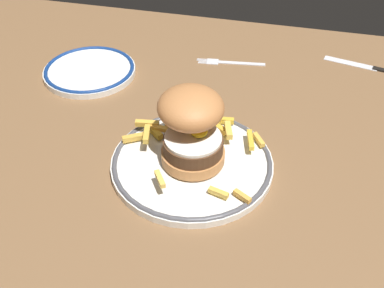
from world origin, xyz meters
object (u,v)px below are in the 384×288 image
object	(u,v)px
side_plate	(90,70)
burger	(192,126)
fork	(229,62)
knife	(375,68)
dinner_plate	(192,162)

from	to	relation	value
side_plate	burger	bearing A→B (deg)	-38.16
fork	knife	bearing A→B (deg)	9.16
dinner_plate	fork	size ratio (longest dim) A/B	1.75
dinner_plate	knife	size ratio (longest dim) A/B	1.42
side_plate	knife	bearing A→B (deg)	15.76
side_plate	fork	xyz separation A→B (cm)	(26.48, 11.08, -0.65)
side_plate	knife	xyz separation A→B (cm)	(56.25, 15.88, -0.58)
burger	side_plate	world-z (taller)	burger
burger	side_plate	size ratio (longest dim) A/B	0.77
knife	burger	bearing A→B (deg)	-129.16
fork	burger	bearing A→B (deg)	-90.11
dinner_plate	fork	bearing A→B (deg)	90.35
dinner_plate	burger	distance (cm)	6.52
dinner_plate	side_plate	world-z (taller)	same
side_plate	knife	world-z (taller)	side_plate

